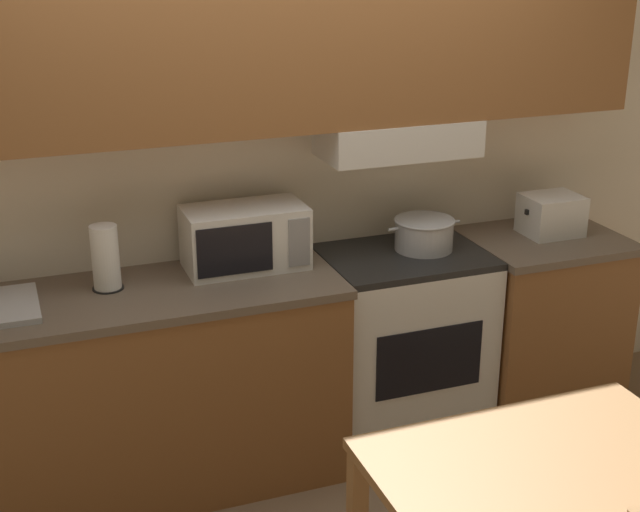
{
  "coord_description": "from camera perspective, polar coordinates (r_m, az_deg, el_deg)",
  "views": [
    {
      "loc": [
        -1.11,
        -3.65,
        2.29
      ],
      "look_at": [
        0.05,
        -0.55,
        1.06
      ],
      "focal_mm": 50.0,
      "sensor_mm": 36.0,
      "label": 1
    }
  ],
  "objects": [
    {
      "name": "paper_towel_roll",
      "position": [
        3.66,
        -13.57,
        -0.12
      ],
      "size": [
        0.13,
        0.13,
        0.27
      ],
      "color": "black",
      "rests_on": "lower_counter_main"
    },
    {
      "name": "stove_range",
      "position": [
        4.19,
        5.26,
        -5.67
      ],
      "size": [
        0.72,
        0.56,
        0.91
      ],
      "color": "silver",
      "rests_on": "ground_plane"
    },
    {
      "name": "lower_counter_right_stub",
      "position": [
        4.51,
        13.74,
        -4.22
      ],
      "size": [
        0.71,
        0.61,
        0.91
      ],
      "color": "brown",
      "rests_on": "ground_plane"
    },
    {
      "name": "ground_plane",
      "position": [
        4.45,
        -3.12,
        -10.57
      ],
      "size": [
        16.0,
        16.0,
        0.0
      ],
      "primitive_type": "plane",
      "color": "#7F664C"
    },
    {
      "name": "lower_counter_main",
      "position": [
        3.84,
        -12.36,
        -8.63
      ],
      "size": [
        1.83,
        0.61,
        0.91
      ],
      "color": "brown",
      "rests_on": "ground_plane"
    },
    {
      "name": "toaster",
      "position": [
        4.36,
        14.58,
        2.59
      ],
      "size": [
        0.27,
        0.22,
        0.19
      ],
      "color": "silver",
      "rests_on": "lower_counter_right_stub"
    },
    {
      "name": "cooking_pot",
      "position": [
        4.05,
        6.68,
        1.46
      ],
      "size": [
        0.35,
        0.28,
        0.14
      ],
      "color": "#B7BABF",
      "rests_on": "stove_range"
    },
    {
      "name": "wall_back",
      "position": [
        3.84,
        -3.05,
        8.6
      ],
      "size": [
        5.66,
        0.38,
        2.55
      ],
      "color": "silver",
      "rests_on": "ground_plane"
    },
    {
      "name": "dining_table",
      "position": [
        2.88,
        14.36,
        -14.85
      ],
      "size": [
        1.05,
        0.74,
        0.77
      ],
      "color": "#9E7042",
      "rests_on": "ground_plane"
    },
    {
      "name": "microwave",
      "position": [
        3.81,
        -4.83,
        1.2
      ],
      "size": [
        0.52,
        0.29,
        0.27
      ],
      "color": "silver",
      "rests_on": "lower_counter_main"
    }
  ]
}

